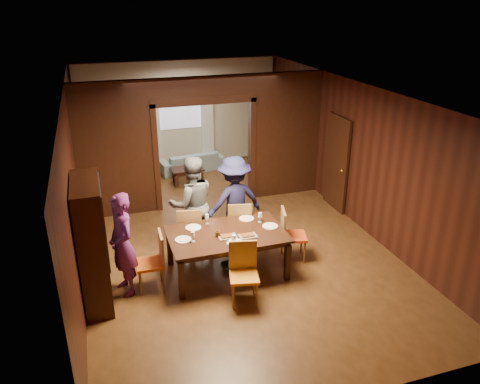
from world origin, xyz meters
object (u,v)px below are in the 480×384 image
object	(u,v)px
person_grey	(192,204)
person_navy	(234,201)
chair_right	(294,235)
person_purple	(122,245)
chair_left	(150,262)
coffee_table	(188,176)
hutch	(92,243)
dining_table	(227,253)
chair_far_r	(239,224)
chair_far_l	(190,230)
chair_near	(244,275)
sofa	(191,161)

from	to	relation	value
person_grey	person_navy	size ratio (longest dim) A/B	1.04
person_grey	chair_right	size ratio (longest dim) A/B	1.89
person_purple	chair_left	distance (m)	0.54
person_purple	coffee_table	distance (m)	4.81
person_navy	hutch	bearing A→B (deg)	14.02
dining_table	chair_far_r	bearing A→B (deg)	59.27
chair_far_l	chair_near	distance (m)	1.79
chair_far_l	dining_table	bearing A→B (deg)	131.21
chair_far_l	chair_far_r	bearing A→B (deg)	-170.49
chair_far_l	coffee_table	bearing A→B (deg)	-89.33
person_purple	chair_near	distance (m)	1.96
person_navy	chair_far_l	xyz separation A→B (m)	(-0.90, -0.15, -0.39)
person_grey	chair_far_l	bearing A→B (deg)	58.79
sofa	hutch	world-z (taller)	hutch
sofa	chair_near	world-z (taller)	chair_near
coffee_table	chair_right	distance (m)	4.39
chair_near	chair_far_l	bearing A→B (deg)	117.79
dining_table	chair_near	xyz separation A→B (m)	(0.01, -0.90, 0.10)
chair_left	chair_far_l	xyz separation A→B (m)	(0.85, 0.90, 0.00)
coffee_table	chair_far_l	distance (m)	3.57
chair_left	chair_far_r	world-z (taller)	same
coffee_table	hutch	size ratio (longest dim) A/B	0.40
person_purple	chair_right	world-z (taller)	person_purple
person_navy	chair_left	world-z (taller)	person_navy
person_grey	coffee_table	size ratio (longest dim) A/B	2.29
person_navy	chair_right	distance (m)	1.30
coffee_table	chair_far_l	xyz separation A→B (m)	(-0.68, -3.49, 0.28)
person_purple	chair_left	xyz separation A→B (m)	(0.40, -0.03, -0.37)
coffee_table	chair_far_r	distance (m)	3.55
dining_table	coffee_table	size ratio (longest dim) A/B	2.46
sofa	chair_far_r	bearing A→B (deg)	81.18
person_purple	person_navy	bearing A→B (deg)	97.85
chair_near	hutch	bearing A→B (deg)	172.79
person_grey	chair_far_l	distance (m)	0.47
hutch	dining_table	bearing A→B (deg)	3.50
sofa	person_navy	bearing A→B (deg)	80.64
chair_left	chair_far_l	bearing A→B (deg)	138.49
person_grey	chair_far_l	size ratio (longest dim) A/B	1.89
hutch	chair_left	bearing A→B (deg)	3.92
person_navy	sofa	size ratio (longest dim) A/B	1.00
chair_far_l	person_purple	bearing A→B (deg)	46.57
sofa	chair_near	distance (m)	6.14
person_grey	chair_near	size ratio (longest dim) A/B	1.89
sofa	dining_table	size ratio (longest dim) A/B	0.89
sofa	hutch	xyz separation A→B (m)	(-2.67, -5.35, 0.74)
chair_far_l	hutch	size ratio (longest dim) A/B	0.48
chair_right	hutch	bearing A→B (deg)	108.87
person_navy	sofa	bearing A→B (deg)	-100.14
dining_table	chair_far_l	bearing A→B (deg)	119.48
chair_far_l	chair_near	xyz separation A→B (m)	(0.48, -1.73, 0.00)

